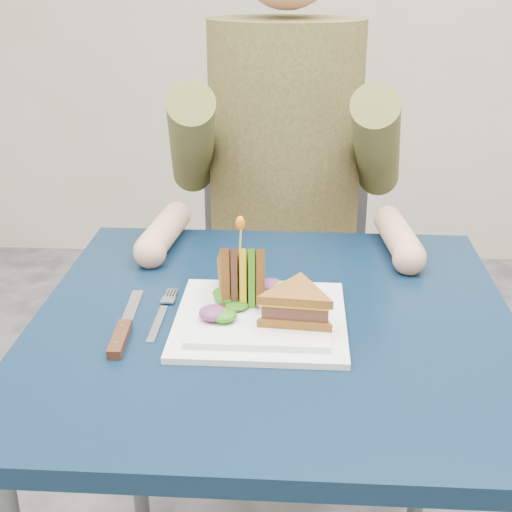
# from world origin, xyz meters

# --- Properties ---
(table) EXTENTS (0.75, 0.75, 0.73)m
(table) POSITION_xyz_m (0.00, 0.00, 0.65)
(table) COLOR black
(table) RESTS_ON ground
(chair) EXTENTS (0.42, 0.40, 0.93)m
(chair) POSITION_xyz_m (0.00, 0.67, 0.54)
(chair) COLOR #47474C
(chair) RESTS_ON ground
(diner) EXTENTS (0.54, 0.59, 0.74)m
(diner) POSITION_xyz_m (-0.00, 0.56, 0.91)
(diner) COLOR #4C4422
(diner) RESTS_ON chair
(plate) EXTENTS (0.26, 0.26, 0.02)m
(plate) POSITION_xyz_m (-0.02, -0.02, 0.74)
(plate) COLOR white
(plate) RESTS_ON table
(sandwich_flat) EXTENTS (0.14, 0.14, 0.05)m
(sandwich_flat) POSITION_xyz_m (0.03, -0.05, 0.78)
(sandwich_flat) COLOR brown
(sandwich_flat) RESTS_ON plate
(sandwich_upright) EXTENTS (0.09, 0.15, 0.15)m
(sandwich_upright) POSITION_xyz_m (-0.05, 0.02, 0.78)
(sandwich_upright) COLOR brown
(sandwich_upright) RESTS_ON plate
(fork) EXTENTS (0.02, 0.18, 0.01)m
(fork) POSITION_xyz_m (-0.18, -0.01, 0.73)
(fork) COLOR silver
(fork) RESTS_ON table
(knife) EXTENTS (0.03, 0.22, 0.02)m
(knife) POSITION_xyz_m (-0.22, -0.08, 0.74)
(knife) COLOR silver
(knife) RESTS_ON table
(toothpick) EXTENTS (0.01, 0.01, 0.06)m
(toothpick) POSITION_xyz_m (-0.05, 0.02, 0.85)
(toothpick) COLOR tan
(toothpick) RESTS_ON sandwich_upright
(toothpick_frill) EXTENTS (0.01, 0.01, 0.02)m
(toothpick_frill) POSITION_xyz_m (-0.05, 0.02, 0.88)
(toothpick_frill) COLOR orange
(toothpick_frill) RESTS_ON sandwich_upright
(lettuce_spill) EXTENTS (0.15, 0.13, 0.02)m
(lettuce_spill) POSITION_xyz_m (-0.02, -0.01, 0.76)
(lettuce_spill) COLOR #337A14
(lettuce_spill) RESTS_ON plate
(onion_ring) EXTENTS (0.04, 0.04, 0.02)m
(onion_ring) POSITION_xyz_m (-0.01, -0.02, 0.77)
(onion_ring) COLOR #9E4C7A
(onion_ring) RESTS_ON plate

